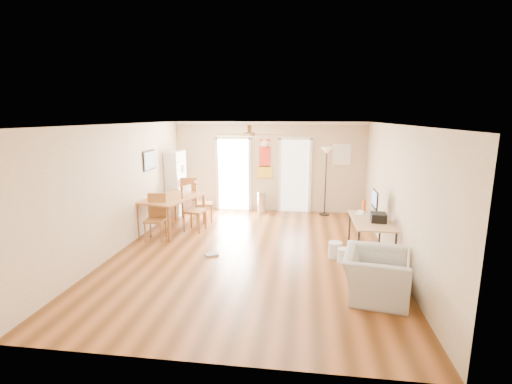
# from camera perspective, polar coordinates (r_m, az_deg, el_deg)

# --- Properties ---
(floor) EXTENTS (7.00, 7.00, 0.00)m
(floor) POSITION_cam_1_polar(r_m,az_deg,el_deg) (7.68, -0.60, -9.35)
(floor) COLOR brown
(floor) RESTS_ON ground
(ceiling) EXTENTS (5.50, 7.00, 0.00)m
(ceiling) POSITION_cam_1_polar(r_m,az_deg,el_deg) (7.17, -0.64, 10.45)
(ceiling) COLOR silver
(ceiling) RESTS_ON floor
(wall_back) EXTENTS (5.50, 0.04, 2.60)m
(wall_back) POSITION_cam_1_polar(r_m,az_deg,el_deg) (10.74, 2.04, 3.90)
(wall_back) COLOR beige
(wall_back) RESTS_ON floor
(wall_front) EXTENTS (5.50, 0.04, 2.60)m
(wall_front) POSITION_cam_1_polar(r_m,az_deg,el_deg) (4.01, -7.86, -9.73)
(wall_front) COLOR beige
(wall_front) RESTS_ON floor
(wall_left) EXTENTS (0.04, 7.00, 2.60)m
(wall_left) POSITION_cam_1_polar(r_m,az_deg,el_deg) (8.16, -20.10, 0.70)
(wall_left) COLOR beige
(wall_left) RESTS_ON floor
(wall_right) EXTENTS (0.04, 7.00, 2.60)m
(wall_right) POSITION_cam_1_polar(r_m,az_deg,el_deg) (7.44, 20.84, -0.36)
(wall_right) COLOR beige
(wall_right) RESTS_ON floor
(crown_molding) EXTENTS (5.50, 7.00, 0.08)m
(crown_molding) POSITION_cam_1_polar(r_m,az_deg,el_deg) (7.17, -0.64, 10.13)
(crown_molding) COLOR white
(crown_molding) RESTS_ON wall_back
(kitchen_doorway) EXTENTS (0.90, 0.10, 2.10)m
(kitchen_doorway) POSITION_cam_1_polar(r_m,az_deg,el_deg) (10.91, -3.48, 2.68)
(kitchen_doorway) COLOR white
(kitchen_doorway) RESTS_ON wall_back
(bathroom_doorway) EXTENTS (0.80, 0.10, 2.10)m
(bathroom_doorway) POSITION_cam_1_polar(r_m,az_deg,el_deg) (10.72, 6.02, 2.47)
(bathroom_doorway) COLOR white
(bathroom_doorway) RESTS_ON wall_back
(wall_decal) EXTENTS (0.46, 0.03, 1.10)m
(wall_decal) POSITION_cam_1_polar(r_m,az_deg,el_deg) (10.70, 1.37, 5.22)
(wall_decal) COLOR red
(wall_decal) RESTS_ON wall_back
(ac_grille) EXTENTS (0.50, 0.04, 0.60)m
(ac_grille) POSITION_cam_1_polar(r_m,az_deg,el_deg) (10.66, 13.13, 5.71)
(ac_grille) COLOR white
(ac_grille) RESTS_ON wall_back
(framed_poster) EXTENTS (0.04, 0.66, 0.48)m
(framed_poster) POSITION_cam_1_polar(r_m,az_deg,el_deg) (9.34, -16.19, 4.74)
(framed_poster) COLOR black
(framed_poster) RESTS_ON wall_left
(ceiling_fan) EXTENTS (1.24, 1.24, 0.20)m
(ceiling_fan) POSITION_cam_1_polar(r_m,az_deg,el_deg) (6.87, -1.00, 8.97)
(ceiling_fan) COLOR #593819
(ceiling_fan) RESTS_ON ceiling
(bookshelf) EXTENTS (0.61, 0.88, 1.80)m
(bookshelf) POSITION_cam_1_polar(r_m,az_deg,el_deg) (10.59, -12.28, 1.34)
(bookshelf) COLOR silver
(bookshelf) RESTS_ON floor
(dining_table) EXTENTS (1.37, 1.85, 0.83)m
(dining_table) POSITION_cam_1_polar(r_m,az_deg,el_deg) (9.24, -12.79, -3.29)
(dining_table) COLOR #A37134
(dining_table) RESTS_ON floor
(dining_chair_right_a) EXTENTS (0.54, 0.54, 1.06)m
(dining_chair_right_a) POSITION_cam_1_polar(r_m,az_deg,el_deg) (9.85, -8.07, -1.47)
(dining_chair_right_a) COLOR #A37434
(dining_chair_right_a) RESTS_ON floor
(dining_chair_right_b) EXTENTS (0.51, 0.51, 1.10)m
(dining_chair_right_b) POSITION_cam_1_polar(r_m,az_deg,el_deg) (9.07, -9.49, -2.54)
(dining_chair_right_b) COLOR #A56535
(dining_chair_right_b) RESTS_ON floor
(dining_chair_near) EXTENTS (0.46, 0.46, 1.03)m
(dining_chair_near) POSITION_cam_1_polar(r_m,az_deg,el_deg) (8.59, -15.36, -3.85)
(dining_chair_near) COLOR olive
(dining_chair_near) RESTS_ON floor
(dining_chair_far) EXTENTS (0.56, 0.56, 1.10)m
(dining_chair_far) POSITION_cam_1_polar(r_m,az_deg,el_deg) (10.46, -10.27, -0.66)
(dining_chair_far) COLOR #A36434
(dining_chair_far) RESTS_ON floor
(trash_can) EXTENTS (0.29, 0.29, 0.61)m
(trash_can) POSITION_cam_1_polar(r_m,az_deg,el_deg) (10.62, 0.95, -1.64)
(trash_can) COLOR silver
(trash_can) RESTS_ON floor
(torchiere_lamp) EXTENTS (0.43, 0.43, 1.92)m
(torchiere_lamp) POSITION_cam_1_polar(r_m,az_deg,el_deg) (10.46, 10.72, 1.60)
(torchiere_lamp) COLOR black
(torchiere_lamp) RESTS_ON floor
(computer_desk) EXTENTS (0.72, 1.44, 0.77)m
(computer_desk) POSITION_cam_1_polar(r_m,az_deg,el_deg) (7.63, 17.25, -6.95)
(computer_desk) COLOR tan
(computer_desk) RESTS_ON floor
(imac) EXTENTS (0.08, 0.53, 0.50)m
(imac) POSITION_cam_1_polar(r_m,az_deg,el_deg) (7.92, 17.92, -1.55)
(imac) COLOR black
(imac) RESTS_ON computer_desk
(keyboard) EXTENTS (0.25, 0.46, 0.02)m
(keyboard) POSITION_cam_1_polar(r_m,az_deg,el_deg) (7.97, 15.84, -3.11)
(keyboard) COLOR silver
(keyboard) RESTS_ON computer_desk
(printer) EXTENTS (0.30, 0.34, 0.17)m
(printer) POSITION_cam_1_polar(r_m,az_deg,el_deg) (7.42, 18.43, -3.76)
(printer) COLOR black
(printer) RESTS_ON computer_desk
(orange_bottle) EXTENTS (0.09, 0.09, 0.25)m
(orange_bottle) POSITION_cam_1_polar(r_m,az_deg,el_deg) (8.13, 16.41, -2.02)
(orange_bottle) COLOR #D65613
(orange_bottle) RESTS_ON computer_desk
(wastebasket_a) EXTENTS (0.33, 0.33, 0.32)m
(wastebasket_a) POSITION_cam_1_polar(r_m,az_deg,el_deg) (7.53, 12.16, -8.76)
(wastebasket_a) COLOR silver
(wastebasket_a) RESTS_ON floor
(wastebasket_b) EXTENTS (0.26, 0.26, 0.27)m
(wastebasket_b) POSITION_cam_1_polar(r_m,az_deg,el_deg) (7.35, 13.39, -9.51)
(wastebasket_b) COLOR white
(wastebasket_b) RESTS_ON floor
(floor_cloth) EXTENTS (0.31, 0.29, 0.04)m
(floor_cloth) POSITION_cam_1_polar(r_m,az_deg,el_deg) (7.57, -6.83, -9.59)
(floor_cloth) COLOR gray
(floor_cloth) RESTS_ON floor
(armchair) EXTENTS (1.13, 1.24, 0.70)m
(armchair) POSITION_cam_1_polar(r_m,az_deg,el_deg) (6.10, 17.98, -12.11)
(armchair) COLOR #ABABA6
(armchair) RESTS_ON floor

